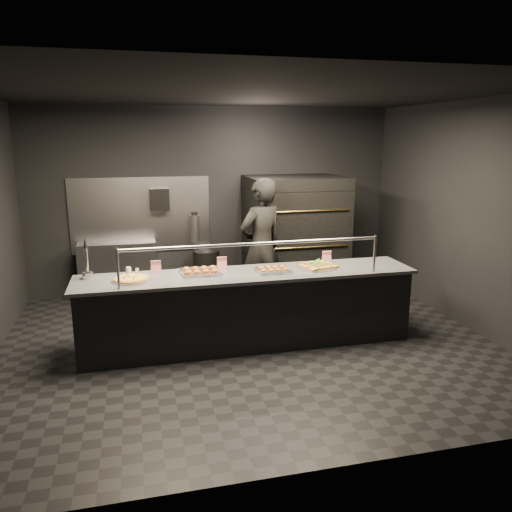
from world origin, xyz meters
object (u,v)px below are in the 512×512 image
at_px(towel_dispenser, 160,200).
at_px(fire_extinguisher, 195,228).
at_px(service_counter, 248,309).
at_px(trash_bin, 207,272).
at_px(pizza_oven, 294,235).
at_px(round_pizza, 131,279).
at_px(beer_tap, 87,267).
at_px(slider_tray_b, 273,270).
at_px(worker, 261,247).
at_px(prep_shelf, 118,270).
at_px(slider_tray_a, 200,271).
at_px(square_pizza, 318,266).

height_order(towel_dispenser, fire_extinguisher, towel_dispenser).
bearing_deg(service_counter, trash_bin, 95.15).
distance_m(pizza_oven, round_pizza, 3.19).
height_order(pizza_oven, beer_tap, pizza_oven).
distance_m(fire_extinguisher, beer_tap, 2.67).
distance_m(fire_extinguisher, round_pizza, 2.60).
xyz_separation_m(service_counter, slider_tray_b, (0.31, -0.03, 0.48)).
relative_size(slider_tray_b, worker, 0.22).
distance_m(service_counter, prep_shelf, 2.82).
bearing_deg(beer_tap, fire_extinguisher, 55.53).
bearing_deg(prep_shelf, pizza_oven, -8.54).
bearing_deg(pizza_oven, slider_tray_a, -134.43).
bearing_deg(towel_dispenser, service_counter, -69.37).
bearing_deg(slider_tray_b, pizza_oven, 65.12).
distance_m(towel_dispenser, slider_tray_b, 2.77).
bearing_deg(pizza_oven, round_pizza, -143.65).
bearing_deg(trash_bin, fire_extinguisher, 129.81).
bearing_deg(beer_tap, service_counter, -6.11).
xyz_separation_m(towel_dispenser, square_pizza, (1.81, -2.34, -0.61)).
bearing_deg(square_pizza, fire_extinguisher, 118.17).
height_order(prep_shelf, square_pizza, square_pizza).
height_order(prep_shelf, worker, worker).
height_order(prep_shelf, slider_tray_a, slider_tray_a).
bearing_deg(prep_shelf, trash_bin, -4.09).
height_order(pizza_oven, slider_tray_b, pizza_oven).
distance_m(prep_shelf, trash_bin, 1.41).
bearing_deg(slider_tray_b, fire_extinguisher, 105.14).
relative_size(round_pizza, slider_tray_b, 1.04).
xyz_separation_m(pizza_oven, trash_bin, (-1.40, 0.32, -0.61)).
bearing_deg(service_counter, towel_dispenser, 110.63).
bearing_deg(worker, slider_tray_a, 22.36).
distance_m(round_pizza, worker, 2.15).
bearing_deg(slider_tray_b, slider_tray_a, 171.74).
distance_m(towel_dispenser, slider_tray_a, 2.39).
distance_m(towel_dispenser, round_pizza, 2.51).
distance_m(beer_tap, round_pizza, 0.54).
xyz_separation_m(towel_dispenser, slider_tray_b, (1.21, -2.42, -0.61)).
bearing_deg(trash_bin, towel_dispenser, 166.35).
bearing_deg(worker, towel_dispenser, -66.04).
xyz_separation_m(round_pizza, slider_tray_a, (0.81, 0.09, 0.01)).
relative_size(round_pizza, square_pizza, 0.90).
relative_size(beer_tap, slider_tray_b, 1.11).
xyz_separation_m(round_pizza, square_pizza, (2.28, 0.05, 0.00)).
height_order(slider_tray_a, trash_bin, slider_tray_a).
relative_size(fire_extinguisher, beer_tap, 1.03).
bearing_deg(prep_shelf, slider_tray_b, -50.91).
bearing_deg(towel_dispenser, trash_bin, -13.65).
bearing_deg(beer_tap, square_pizza, -3.03).
relative_size(fire_extinguisher, square_pizza, 0.99).
bearing_deg(prep_shelf, fire_extinguisher, 3.66).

